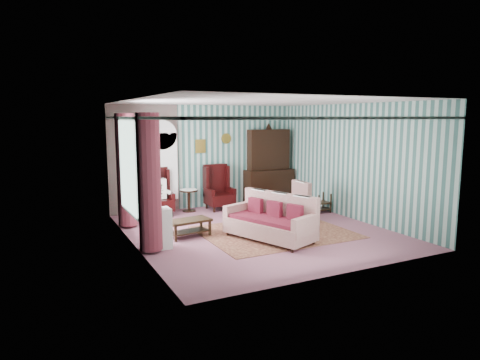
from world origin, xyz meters
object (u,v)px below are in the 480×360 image
plant_stand (156,229)px  sofa (269,214)px  wingback_right (219,187)px  floral_armchair (291,201)px  round_side_table (189,201)px  seated_woman (158,194)px  dresser_hutch (269,164)px  nest_table (321,203)px  wingback_left (158,192)px  bookcase (162,171)px  coffee_table (189,228)px

plant_stand → sofa: size_ratio=0.41×
wingback_right → floral_armchair: wingback_right is taller
round_side_table → seated_woman: bearing=-170.5°
wingback_right → plant_stand: (-2.55, -2.75, -0.22)m
dresser_hutch → nest_table: (0.57, -1.82, -0.91)m
wingback_left → round_side_table: size_ratio=2.08×
bookcase → seated_woman: bearing=-122.7°
wingback_right → seated_woman: bearing=180.0°
plant_stand → sofa: bearing=-11.4°
plant_stand → coffee_table: 1.02m
dresser_hutch → seated_woman: size_ratio=2.00×
bookcase → dresser_hutch: bearing=-2.1°
seated_woman → coffee_table: 2.27m
floral_armchair → wingback_right: bearing=28.9°
plant_stand → wingback_left: bearing=73.8°
round_side_table → sofa: size_ratio=0.31×
seated_woman → round_side_table: seated_woman is taller
coffee_table → plant_stand: bearing=-148.7°
floral_armchair → coffee_table: bearing=95.6°
dresser_hutch → coffee_table: 4.38m
plant_stand → sofa: (2.29, -0.46, 0.15)m
dresser_hutch → seated_woman: bearing=-175.6°
seated_woman → nest_table: 4.37m
wingback_right → sofa: wingback_right is taller
seated_woman → coffee_table: seated_woman is taller
bookcase → sofa: 3.85m
bookcase → floral_armchair: size_ratio=2.23×
seated_woman → nest_table: seated_woman is taller
sofa → dresser_hutch: bearing=-51.0°
wingback_right → seated_woman: size_ratio=1.06×
sofa → floral_armchair: size_ratio=1.94×
bookcase → round_side_table: bookcase is taller
seated_woman → round_side_table: (0.90, 0.15, -0.29)m
nest_table → coffee_table: (-4.02, -0.68, -0.08)m
wingback_left → floral_armchair: (2.83, -1.98, -0.12)m
bookcase → coffee_table: size_ratio=2.41×
floral_armchair → sofa: bearing=132.9°
wingback_left → bookcase: bearing=57.3°
seated_woman → nest_table: (4.07, -1.55, -0.32)m
sofa → floral_armchair: bearing=-68.4°
plant_stand → floral_armchair: (3.63, 0.77, 0.10)m
round_side_table → wingback_right: bearing=-10.0°
sofa → coffee_table: 1.77m
dresser_hutch → plant_stand: bearing=-144.9°
wingback_left → floral_armchair: 3.46m
wingback_left → coffee_table: 2.28m
coffee_table → round_side_table: bearing=70.4°
dresser_hutch → round_side_table: 2.75m
bookcase → seated_woman: size_ratio=1.90×
wingback_left → sofa: bearing=-65.2°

